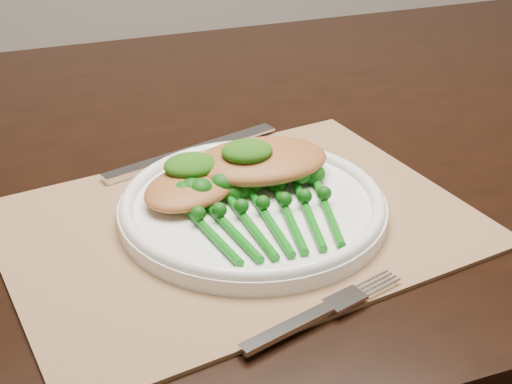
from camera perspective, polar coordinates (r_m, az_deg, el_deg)
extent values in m
cube|color=black|center=(0.91, 2.14, 3.64)|extent=(1.72, 1.14, 0.04)
cube|color=#8A6646|center=(0.71, -1.42, -2.56)|extent=(0.53, 0.45, 0.00)
cylinder|color=white|center=(0.71, -0.27, -1.35)|extent=(0.27, 0.27, 0.02)
torus|color=white|center=(0.71, -0.27, -0.70)|extent=(0.26, 0.26, 0.01)
cube|color=silver|center=(0.81, -9.20, 1.89)|extent=(0.09, 0.05, 0.01)
cube|color=silver|center=(0.86, -2.58, 4.08)|extent=(0.14, 0.08, 0.00)
cube|color=silver|center=(0.57, 2.62, -10.80)|extent=(0.09, 0.05, 0.01)
ellipsoid|color=#A86430|center=(0.72, -5.07, 0.53)|extent=(0.14, 0.14, 0.02)
ellipsoid|color=#A86430|center=(0.75, 0.39, 2.53)|extent=(0.15, 0.11, 0.03)
ellipsoid|color=#164409|center=(0.73, -5.28, 2.13)|extent=(0.05, 0.05, 0.02)
ellipsoid|color=#164409|center=(0.73, -0.72, 3.28)|extent=(0.05, 0.04, 0.02)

